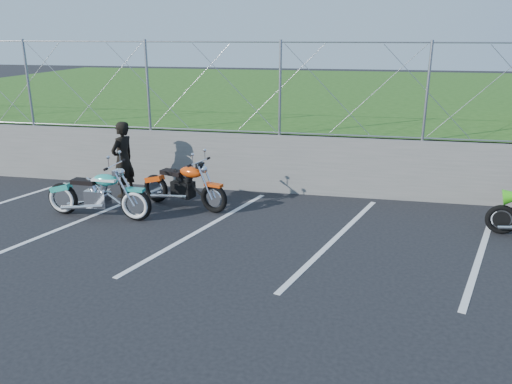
# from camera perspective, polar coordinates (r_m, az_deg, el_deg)

# --- Properties ---
(ground) EXTENTS (90.00, 90.00, 0.00)m
(ground) POSITION_cam_1_polar(r_m,az_deg,el_deg) (8.36, -8.04, -6.65)
(ground) COLOR black
(ground) RESTS_ON ground
(retaining_wall) EXTENTS (30.00, 0.22, 1.30)m
(retaining_wall) POSITION_cam_1_polar(r_m,az_deg,el_deg) (11.33, -2.37, 3.50)
(retaining_wall) COLOR #61615D
(retaining_wall) RESTS_ON ground
(grass_field) EXTENTS (30.00, 20.00, 1.30)m
(grass_field) POSITION_cam_1_polar(r_m,az_deg,el_deg) (21.01, 4.20, 10.05)
(grass_field) COLOR #255115
(grass_field) RESTS_ON ground
(chain_link_fence) EXTENTS (28.00, 0.03, 2.00)m
(chain_link_fence) POSITION_cam_1_polar(r_m,az_deg,el_deg) (11.04, -2.48, 11.84)
(chain_link_fence) COLOR gray
(chain_link_fence) RESTS_ON retaining_wall
(parking_lines) EXTENTS (18.29, 4.31, 0.01)m
(parking_lines) POSITION_cam_1_polar(r_m,az_deg,el_deg) (8.96, 1.37, -4.74)
(parking_lines) COLOR silver
(parking_lines) RESTS_ON ground
(cruiser_turquoise) EXTENTS (2.20, 0.69, 1.09)m
(cruiser_turquoise) POSITION_cam_1_polar(r_m,az_deg,el_deg) (10.05, -17.44, -0.42)
(cruiser_turquoise) COLOR black
(cruiser_turquoise) RESTS_ON ground
(naked_orange) EXTENTS (1.99, 0.79, 1.02)m
(naked_orange) POSITION_cam_1_polar(r_m,az_deg,el_deg) (10.25, -8.14, 0.57)
(naked_orange) COLOR black
(naked_orange) RESTS_ON ground
(person_standing) EXTENTS (0.55, 0.69, 1.65)m
(person_standing) POSITION_cam_1_polar(r_m,az_deg,el_deg) (11.16, -14.97, 3.62)
(person_standing) COLOR black
(person_standing) RESTS_ON ground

